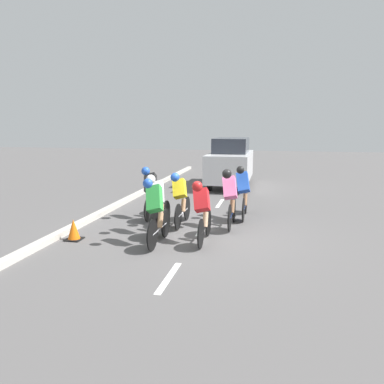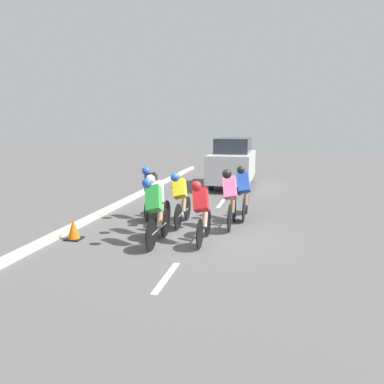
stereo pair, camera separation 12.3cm
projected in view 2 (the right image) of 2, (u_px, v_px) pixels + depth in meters
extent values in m
plane|color=#565454|center=(200.00, 233.00, 9.29)|extent=(60.00, 60.00, 0.00)
cube|color=white|center=(166.00, 277.00, 6.57)|extent=(0.12, 1.40, 0.01)
cube|color=white|center=(202.00, 229.00, 9.64)|extent=(0.12, 1.40, 0.01)
cube|color=white|center=(221.00, 203.00, 12.71)|extent=(0.12, 1.40, 0.01)
cube|color=#B7B2A8|center=(89.00, 219.00, 10.34)|extent=(0.20, 25.63, 0.14)
cylinder|color=black|center=(208.00, 223.00, 8.97)|extent=(0.03, 0.66, 0.66)
cylinder|color=black|center=(200.00, 234.00, 8.05)|extent=(0.03, 0.66, 0.66)
cylinder|color=black|center=(204.00, 228.00, 8.51)|extent=(0.04, 0.96, 0.04)
cylinder|color=black|center=(206.00, 217.00, 8.64)|extent=(0.04, 0.04, 0.42)
cylinder|color=green|center=(205.00, 223.00, 8.54)|extent=(0.07, 0.07, 0.16)
cylinder|color=#DBAD84|center=(205.00, 219.00, 8.55)|extent=(0.12, 0.23, 0.36)
cube|color=red|center=(201.00, 200.00, 8.31)|extent=(0.43, 0.45, 0.58)
sphere|color=red|center=(196.00, 186.00, 8.05)|extent=(0.23, 0.23, 0.23)
cylinder|color=black|center=(166.00, 214.00, 9.78)|extent=(0.03, 0.70, 0.70)
cylinder|color=black|center=(154.00, 224.00, 8.79)|extent=(0.03, 0.70, 0.70)
cylinder|color=black|center=(160.00, 218.00, 9.29)|extent=(0.04, 1.04, 0.04)
cylinder|color=black|center=(162.00, 209.00, 9.42)|extent=(0.04, 0.04, 0.42)
cylinder|color=green|center=(161.00, 214.00, 9.32)|extent=(0.07, 0.07, 0.16)
cylinder|color=tan|center=(161.00, 211.00, 9.33)|extent=(0.12, 0.23, 0.36)
cube|color=white|center=(156.00, 192.00, 9.08)|extent=(0.44, 0.46, 0.60)
sphere|color=white|center=(150.00, 179.00, 8.82)|extent=(0.22, 0.22, 0.22)
cylinder|color=black|center=(165.00, 223.00, 8.90)|extent=(0.03, 0.68, 0.68)
cylinder|color=black|center=(151.00, 235.00, 7.92)|extent=(0.03, 0.68, 0.68)
cylinder|color=#B7B7BC|center=(159.00, 229.00, 8.41)|extent=(0.04, 1.02, 0.04)
cylinder|color=#B7B7BC|center=(161.00, 218.00, 8.55)|extent=(0.04, 0.04, 0.42)
cylinder|color=#1999D8|center=(159.00, 224.00, 8.44)|extent=(0.07, 0.07, 0.16)
cylinder|color=tan|center=(160.00, 220.00, 8.45)|extent=(0.12, 0.23, 0.36)
cube|color=green|center=(154.00, 199.00, 8.21)|extent=(0.46, 0.50, 0.65)
sphere|color=blue|center=(147.00, 183.00, 7.95)|extent=(0.21, 0.21, 0.21)
cylinder|color=black|center=(160.00, 202.00, 11.24)|extent=(0.03, 0.67, 0.67)
cylinder|color=black|center=(149.00, 210.00, 10.29)|extent=(0.03, 0.67, 0.67)
cylinder|color=#B7B7BC|center=(154.00, 206.00, 10.77)|extent=(0.04, 1.00, 0.04)
cylinder|color=#B7B7BC|center=(156.00, 198.00, 10.90)|extent=(0.04, 0.04, 0.42)
cylinder|color=white|center=(155.00, 202.00, 10.80)|extent=(0.07, 0.07, 0.16)
cylinder|color=#DBAD84|center=(155.00, 199.00, 10.81)|extent=(0.12, 0.23, 0.36)
cube|color=black|center=(151.00, 183.00, 10.56)|extent=(0.43, 0.47, 0.61)
sphere|color=blue|center=(146.00, 171.00, 10.30)|extent=(0.23, 0.23, 0.23)
cylinder|color=black|center=(234.00, 209.00, 10.28)|extent=(0.03, 0.69, 0.69)
cylinder|color=black|center=(230.00, 218.00, 9.31)|extent=(0.03, 0.69, 0.69)
cylinder|color=navy|center=(232.00, 214.00, 9.80)|extent=(0.04, 1.01, 0.04)
cylinder|color=navy|center=(233.00, 204.00, 9.93)|extent=(0.04, 0.04, 0.42)
cylinder|color=white|center=(232.00, 209.00, 9.83)|extent=(0.07, 0.07, 0.16)
cylinder|color=#9E704C|center=(232.00, 206.00, 9.84)|extent=(0.12, 0.23, 0.36)
cube|color=pink|center=(230.00, 188.00, 9.59)|extent=(0.43, 0.49, 0.63)
sphere|color=black|center=(227.00, 174.00, 9.32)|extent=(0.24, 0.24, 0.24)
cylinder|color=black|center=(187.00, 208.00, 10.47)|extent=(0.03, 0.67, 0.67)
cylinder|color=black|center=(178.00, 217.00, 9.50)|extent=(0.03, 0.67, 0.67)
cylinder|color=#B7B7BC|center=(183.00, 212.00, 9.99)|extent=(0.04, 1.02, 0.04)
cylinder|color=#B7B7BC|center=(185.00, 203.00, 10.12)|extent=(0.04, 0.04, 0.42)
cylinder|color=white|center=(183.00, 208.00, 10.02)|extent=(0.07, 0.07, 0.16)
cylinder|color=tan|center=(184.00, 205.00, 10.03)|extent=(0.12, 0.23, 0.36)
cube|color=yellow|center=(180.00, 189.00, 9.79)|extent=(0.44, 0.44, 0.57)
sphere|color=blue|center=(175.00, 177.00, 9.53)|extent=(0.23, 0.23, 0.23)
cylinder|color=black|center=(247.00, 203.00, 11.23)|extent=(0.03, 0.66, 0.66)
cylinder|color=black|center=(244.00, 210.00, 10.25)|extent=(0.03, 0.66, 0.66)
cylinder|color=navy|center=(245.00, 206.00, 10.74)|extent=(0.04, 1.03, 0.04)
cylinder|color=navy|center=(246.00, 198.00, 10.88)|extent=(0.04, 0.04, 0.42)
cylinder|color=green|center=(246.00, 203.00, 10.77)|extent=(0.07, 0.07, 0.16)
cylinder|color=#9E704C|center=(246.00, 200.00, 10.78)|extent=(0.12, 0.23, 0.36)
cube|color=blue|center=(244.00, 183.00, 10.53)|extent=(0.44, 0.50, 0.65)
sphere|color=black|center=(241.00, 170.00, 10.27)|extent=(0.22, 0.22, 0.22)
cylinder|color=black|center=(246.00, 184.00, 14.80)|extent=(0.14, 0.64, 0.64)
cylinder|color=black|center=(212.00, 183.00, 15.10)|extent=(0.14, 0.64, 0.64)
cylinder|color=black|center=(250.00, 176.00, 17.17)|extent=(0.14, 0.64, 0.64)
cylinder|color=black|center=(221.00, 175.00, 17.47)|extent=(0.14, 0.64, 0.64)
cube|color=silver|center=(232.00, 166.00, 16.03)|extent=(1.70, 3.99, 1.13)
cube|color=#2D333D|center=(233.00, 145.00, 16.07)|extent=(1.39, 2.20, 0.62)
cube|color=black|center=(74.00, 239.00, 8.75)|extent=(0.36, 0.36, 0.03)
cone|color=orange|center=(74.00, 229.00, 8.70)|extent=(0.28, 0.28, 0.46)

